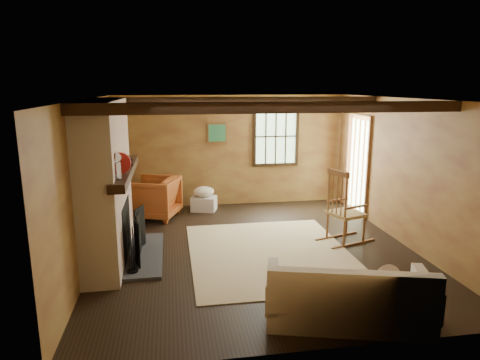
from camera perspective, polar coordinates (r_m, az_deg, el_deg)
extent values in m
plane|color=black|center=(7.02, 1.99, -9.21)|extent=(5.50, 5.50, 0.00)
cube|color=#A4823A|center=(9.34, -1.24, 3.90)|extent=(5.00, 0.02, 2.40)
cube|color=#A4823A|center=(4.11, 9.64, -7.57)|extent=(5.00, 0.02, 2.40)
cube|color=#A4823A|center=(6.66, -19.54, -0.35)|extent=(0.02, 5.50, 2.40)
cube|color=#A4823A|center=(7.56, 20.98, 1.02)|extent=(0.02, 5.50, 2.40)
cube|color=white|center=(6.53, 2.15, 10.76)|extent=(5.00, 5.50, 0.02)
cube|color=#311E10|center=(5.36, 4.70, 9.59)|extent=(5.00, 0.12, 0.14)
cube|color=#311E10|center=(7.71, 0.36, 10.52)|extent=(5.00, 0.12, 0.14)
cube|color=#311E10|center=(9.46, 4.81, 5.81)|extent=(1.02, 0.06, 1.32)
cube|color=#B6DCA8|center=(9.49, 4.77, 5.83)|extent=(0.90, 0.01, 1.20)
cube|color=#311E10|center=(9.47, 4.80, 5.81)|extent=(0.90, 0.03, 0.02)
cube|color=brown|center=(9.07, 15.38, 1.91)|extent=(0.06, 1.00, 2.06)
cube|color=#B6DCA8|center=(9.08, 15.55, 1.91)|extent=(0.01, 0.80, 1.85)
cube|color=brown|center=(9.22, -3.09, 6.28)|extent=(0.42, 0.03, 0.42)
cube|color=#297D60|center=(9.21, -3.08, 6.27)|extent=(0.36, 0.01, 0.36)
cube|color=#A96041|center=(6.62, -17.41, -0.27)|extent=(0.50, 2.20, 2.40)
cube|color=black|center=(6.81, -16.41, -6.42)|extent=(0.38, 1.00, 0.85)
cube|color=#393A3E|center=(6.91, -12.60, -9.67)|extent=(0.55, 1.80, 0.05)
cube|color=#311E10|center=(6.55, -15.07, 1.09)|extent=(0.22, 2.30, 0.12)
cube|color=black|center=(6.40, -13.59, -8.12)|extent=(0.10, 0.33, 0.67)
cube|color=black|center=(6.72, -13.39, -7.10)|extent=(0.04, 0.33, 0.67)
cube|color=black|center=(7.04, -13.20, -6.17)|extent=(0.14, 0.32, 0.67)
cylinder|color=black|center=(6.30, -14.16, -11.68)|extent=(0.16, 0.16, 0.02)
cylinder|color=black|center=(6.15, -14.62, -9.11)|extent=(0.01, 0.01, 0.65)
cylinder|color=black|center=(6.18, -14.31, -9.01)|extent=(0.01, 0.01, 0.65)
cylinder|color=black|center=(6.20, -14.01, -8.90)|extent=(0.01, 0.01, 0.65)
cylinder|color=white|center=(5.71, -16.07, 1.16)|extent=(0.10, 0.10, 0.23)
sphere|color=white|center=(5.68, -16.18, 2.91)|extent=(0.12, 0.12, 0.12)
cylinder|color=#A01712|center=(6.09, -15.67, 2.20)|extent=(0.30, 0.07, 0.30)
cube|color=black|center=(6.67, -15.10, 2.28)|extent=(0.23, 0.18, 0.11)
cylinder|color=#311E10|center=(7.07, -14.78, 2.82)|extent=(0.08, 0.08, 0.10)
cylinder|color=#311E10|center=(7.03, -14.81, 2.72)|extent=(0.08, 0.08, 0.09)
cube|color=#CBB187|center=(6.88, 3.97, -9.68)|extent=(2.50, 3.00, 0.01)
cube|color=tan|center=(7.44, 13.97, -4.38)|extent=(0.63, 0.64, 0.05)
cube|color=brown|center=(7.13, 12.98, 0.89)|extent=(0.21, 0.49, 0.09)
cylinder|color=brown|center=(7.51, 16.20, -6.27)|extent=(0.04, 0.04, 0.47)
cylinder|color=brown|center=(7.80, 14.03, -5.42)|extent=(0.04, 0.04, 0.47)
cylinder|color=brown|center=(7.23, 13.71, -6.85)|extent=(0.04, 0.04, 0.47)
cylinder|color=brown|center=(7.54, 11.56, -5.94)|extent=(0.04, 0.04, 0.47)
cylinder|color=brown|center=(7.05, 13.97, -2.16)|extent=(0.04, 0.04, 0.80)
cylinder|color=brown|center=(7.37, 11.77, -1.42)|extent=(0.04, 0.04, 0.80)
cylinder|color=brown|center=(7.13, 13.39, -2.13)|extent=(0.02, 0.02, 0.67)
cylinder|color=brown|center=(7.21, 12.84, -1.95)|extent=(0.02, 0.02, 0.67)
cylinder|color=brown|center=(7.29, 12.29, -1.76)|extent=(0.02, 0.02, 0.67)
cube|color=brown|center=(7.23, 15.28, -3.46)|extent=(0.44, 0.18, 0.03)
cube|color=brown|center=(7.56, 12.87, -2.62)|extent=(0.44, 0.18, 0.03)
cube|color=brown|center=(7.44, 14.88, -8.23)|extent=(0.88, 0.33, 0.03)
cube|color=brown|center=(7.74, 12.73, -7.30)|extent=(0.88, 0.33, 0.03)
cube|color=silver|center=(5.16, 14.06, -15.67)|extent=(1.92, 1.24, 0.39)
cube|color=silver|center=(4.73, 14.81, -14.46)|extent=(1.75, 0.60, 0.49)
cube|color=silver|center=(5.03, 4.32, -13.83)|extent=(0.33, 0.80, 0.36)
cube|color=silver|center=(5.27, 23.55, -13.61)|extent=(0.33, 0.80, 0.36)
ellipsoid|color=silver|center=(5.19, 19.06, -12.22)|extent=(0.34, 0.19, 0.32)
cylinder|color=brown|center=(9.31, -14.62, -3.77)|extent=(0.36, 0.11, 0.11)
cylinder|color=brown|center=(9.30, -13.91, -3.75)|extent=(0.36, 0.11, 0.11)
cylinder|color=brown|center=(9.29, -13.19, -3.73)|extent=(0.36, 0.11, 0.11)
cylinder|color=brown|center=(9.28, -14.66, -3.13)|extent=(0.36, 0.11, 0.11)
cylinder|color=brown|center=(9.27, -13.94, -3.11)|extent=(0.36, 0.11, 0.11)
cylinder|color=brown|center=(9.26, -13.22, -3.09)|extent=(0.36, 0.11, 0.11)
cube|color=white|center=(9.10, -4.83, -3.15)|extent=(0.59, 0.51, 0.30)
ellipsoid|color=silver|center=(9.03, -4.86, -1.56)|extent=(0.54, 0.49, 0.22)
imported|color=#BF6026|center=(8.67, -11.41, -2.33)|extent=(1.16, 1.14, 0.83)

